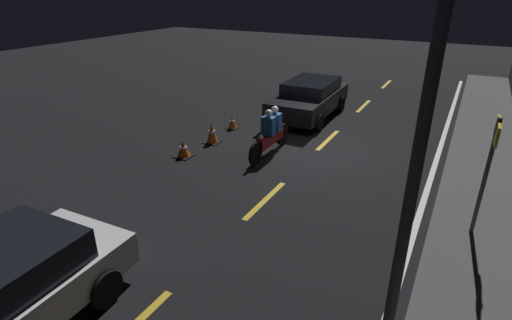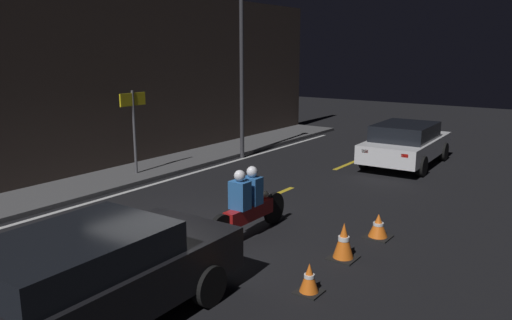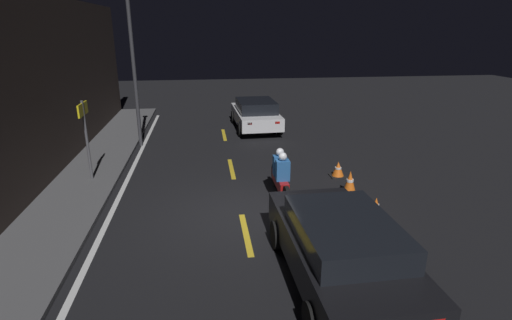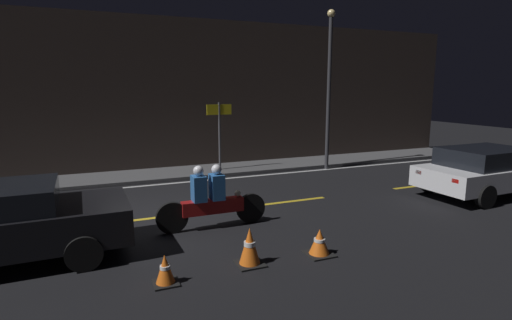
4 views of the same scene
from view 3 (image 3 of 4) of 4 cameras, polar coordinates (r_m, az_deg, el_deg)
ground_plane at (r=10.23m, az=-2.05°, el=-7.81°), size 56.00×56.00×0.00m
raised_curb at (r=10.81m, az=-26.87°, el=-8.09°), size 28.00×1.91×0.12m
lane_dash_c at (r=9.35m, az=-1.44°, el=-10.49°), size 2.00×0.14×0.01m
lane_dash_d at (r=13.45m, az=-3.52°, el=-1.25°), size 2.00×0.14×0.01m
lane_dash_e at (r=17.74m, az=-4.59°, el=3.61°), size 2.00×0.14×0.01m
lane_solid_kerb at (r=10.49m, az=-20.54°, el=-8.37°), size 25.20×0.14×0.01m
van_black at (r=7.54m, az=11.94°, el=-12.08°), size 4.36×2.01×1.38m
sedan_white at (r=18.62m, az=-0.06°, el=6.67°), size 4.24×2.06×1.36m
motorcycle at (r=10.93m, az=3.55°, el=-2.33°), size 2.46×0.36×1.41m
traffic_cone_near at (r=10.53m, az=16.73°, el=-6.42°), size 0.39×0.39×0.49m
traffic_cone_mid at (r=11.69m, az=13.26°, el=-3.11°), size 0.48×0.48×0.67m
traffic_cone_far at (r=12.93m, az=11.64°, el=-1.31°), size 0.49×0.49×0.49m
shop_sign at (r=12.77m, az=-23.27°, el=4.65°), size 0.90×0.08×2.40m
street_lamp at (r=16.16m, az=-17.11°, el=13.07°), size 0.28×0.28×5.76m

